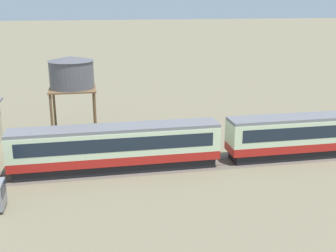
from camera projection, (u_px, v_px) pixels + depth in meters
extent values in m
cube|color=#AD1E19|center=(319.00, 143.00, 42.21)|extent=(18.92, 2.81, 0.80)
cube|color=beige|center=(321.00, 129.00, 41.77)|extent=(18.92, 2.81, 2.21)
cube|color=#192330|center=(321.00, 128.00, 41.74)|extent=(17.41, 2.85, 1.24)
cube|color=slate|center=(322.00, 116.00, 41.41)|extent=(18.92, 2.64, 0.30)
cube|color=black|center=(318.00, 151.00, 42.45)|extent=(18.17, 2.42, 0.88)
cylinder|color=black|center=(263.00, 158.00, 40.63)|extent=(0.90, 0.18, 0.90)
cylinder|color=black|center=(257.00, 153.00, 41.98)|extent=(0.90, 0.18, 0.90)
cube|color=#AD1E19|center=(117.00, 157.00, 38.49)|extent=(18.92, 2.81, 0.80)
cube|color=beige|center=(116.00, 141.00, 38.06)|extent=(18.92, 2.81, 2.21)
cube|color=#192330|center=(116.00, 140.00, 38.02)|extent=(17.41, 2.85, 1.24)
cube|color=slate|center=(115.00, 128.00, 37.69)|extent=(18.92, 2.64, 0.30)
cube|color=black|center=(117.00, 165.00, 38.73)|extent=(18.17, 2.42, 0.88)
cylinder|color=black|center=(185.00, 163.00, 39.21)|extent=(0.90, 0.18, 0.90)
cylinder|color=black|center=(181.00, 158.00, 40.56)|extent=(0.90, 0.18, 0.90)
cylinder|color=black|center=(46.00, 174.00, 36.91)|extent=(0.90, 0.18, 0.90)
cylinder|color=black|center=(47.00, 167.00, 38.26)|extent=(0.90, 0.18, 0.90)
cube|color=#665B51|center=(106.00, 171.00, 38.68)|extent=(169.03, 3.60, 0.01)
cube|color=#4C4238|center=(107.00, 174.00, 38.00)|extent=(169.03, 0.12, 0.04)
cube|color=#4C4238|center=(106.00, 168.00, 39.35)|extent=(169.03, 0.12, 0.04)
cylinder|color=brown|center=(94.00, 108.00, 49.61)|extent=(0.28, 0.28, 5.62)
cylinder|color=brown|center=(55.00, 110.00, 48.78)|extent=(0.28, 0.28, 5.62)
cylinder|color=brown|center=(95.00, 118.00, 45.36)|extent=(0.28, 0.28, 5.62)
cylinder|color=brown|center=(52.00, 121.00, 44.53)|extent=(0.28, 0.28, 5.62)
cube|color=brown|center=(73.00, 89.00, 46.24)|extent=(5.03, 5.03, 0.16)
cylinder|color=#56565B|center=(72.00, 74.00, 45.78)|extent=(4.78, 4.78, 2.98)
cone|color=#56565B|center=(71.00, 58.00, 45.28)|extent=(5.02, 5.02, 0.50)
cube|color=#192330|center=(4.00, 189.00, 31.24)|extent=(0.03, 1.70, 0.85)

